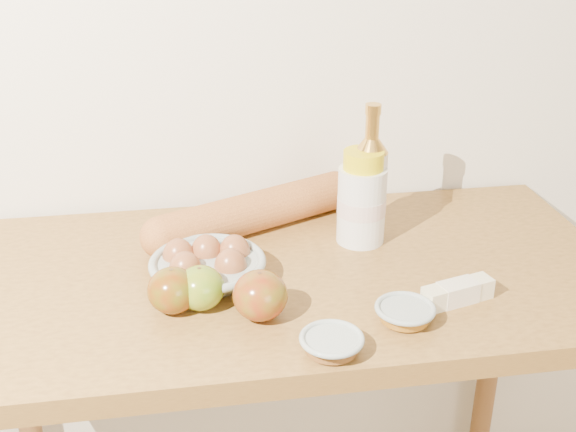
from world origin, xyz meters
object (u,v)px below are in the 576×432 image
object	(u,v)px
bourbon_bottle	(369,185)
baguette	(254,212)
cream_bottle	(362,200)
egg_bowl	(208,266)
table	(285,328)

from	to	relation	value
bourbon_bottle	baguette	size ratio (longest dim) A/B	0.57
cream_bottle	egg_bowl	bearing A→B (deg)	-149.06
table	cream_bottle	size ratio (longest dim) A/B	6.60
cream_bottle	baguette	xyz separation A→B (m)	(-0.19, 0.08, -0.04)
table	baguette	bearing A→B (deg)	101.85
table	bourbon_bottle	xyz separation A→B (m)	(0.18, 0.11, 0.23)
egg_bowl	baguette	size ratio (longest dim) A/B	0.44
cream_bottle	egg_bowl	distance (m)	0.32
table	cream_bottle	distance (m)	0.28
egg_bowl	cream_bottle	bearing A→B (deg)	19.90
table	bourbon_bottle	bearing A→B (deg)	30.89
bourbon_bottle	egg_bowl	xyz separation A→B (m)	(-0.31, -0.12, -0.08)
bourbon_bottle	egg_bowl	world-z (taller)	bourbon_bottle
cream_bottle	egg_bowl	world-z (taller)	cream_bottle
cream_bottle	egg_bowl	size ratio (longest dim) A/B	0.89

